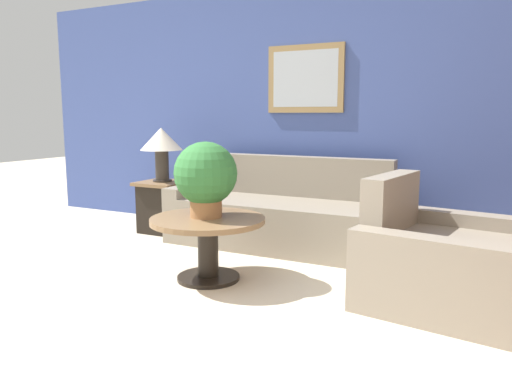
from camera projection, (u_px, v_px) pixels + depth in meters
ground_plane at (86, 343)px, 2.80m from camera, size 20.00×20.00×0.00m
wall_back at (296, 111)px, 5.26m from camera, size 6.82×0.09×2.60m
couch_main at (287, 217)px, 4.84m from camera, size 2.28×0.86×0.85m
armchair at (444, 262)px, 3.38m from camera, size 1.14×1.23×0.85m
coffee_table at (208, 235)px, 3.82m from camera, size 0.88×0.88×0.49m
side_table at (163, 206)px, 5.42m from camera, size 0.49×0.49×0.55m
table_lamp at (161, 143)px, 5.31m from camera, size 0.45×0.45×0.58m
potted_plant_on_table at (205, 176)px, 3.78m from camera, size 0.48×0.48×0.58m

